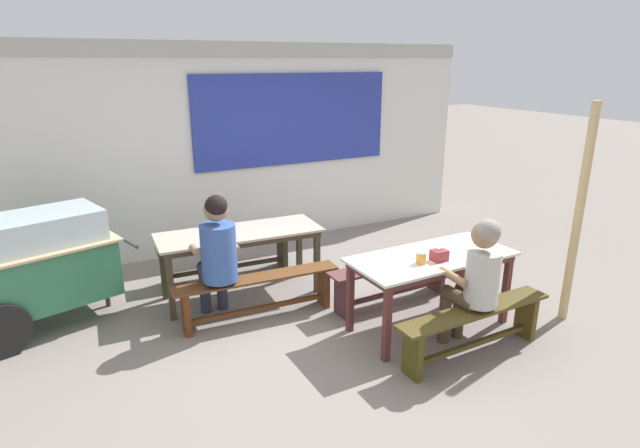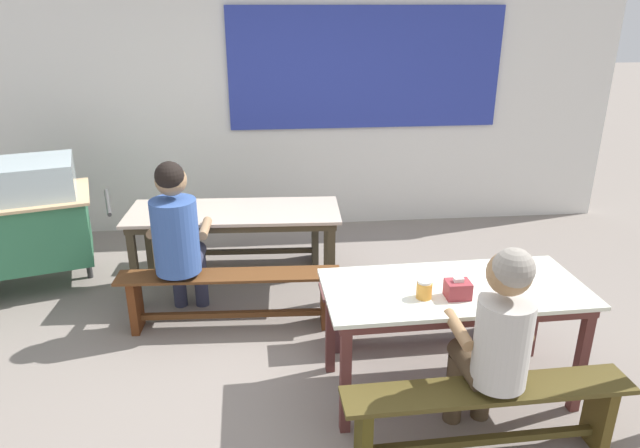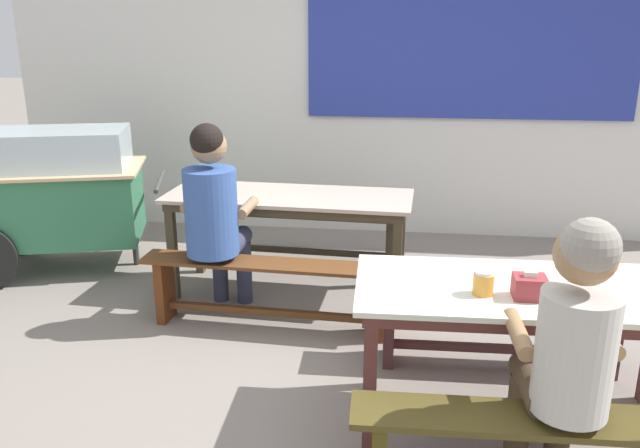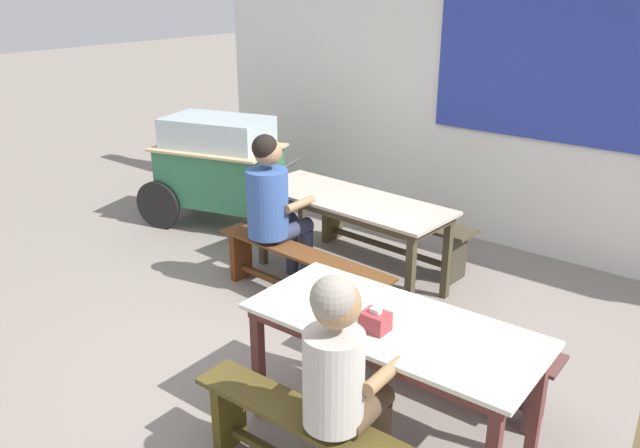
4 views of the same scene
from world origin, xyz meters
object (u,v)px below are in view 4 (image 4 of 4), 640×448
dining_table_near (393,335)px  bench_far_front (302,270)px  bench_far_back (390,227)px  food_cart (218,163)px  person_near_front (341,372)px  condiment_jar (347,308)px  tissue_box (375,321)px  person_left_back_turned (273,202)px  bench_near_back (439,347)px  dining_table_far (350,207)px

dining_table_near → bench_far_front: dining_table_near is taller
bench_far_back → food_cart: (-1.93, -0.35, 0.35)m
food_cart → person_near_front: size_ratio=1.35×
condiment_jar → tissue_box: bearing=-4.1°
person_left_back_turned → condiment_jar: person_left_back_turned is taller
food_cart → person_near_front: (3.36, -2.31, 0.08)m
bench_near_back → tissue_box: bearing=-90.9°
dining_table_near → tissue_box: size_ratio=11.43×
bench_far_front → bench_near_back: same height
bench_near_back → person_near_front: (0.07, -1.14, 0.45)m
person_near_front → bench_far_front: bearing=135.6°
bench_far_back → condiment_jar: (1.15, -2.24, 0.50)m
tissue_box → condiment_jar: tissue_box is taller
tissue_box → condiment_jar: size_ratio=1.25×
dining_table_near → tissue_box: (-0.03, -0.13, 0.13)m
condiment_jar → food_cart: bearing=148.4°
person_near_front → condiment_jar: person_near_front is taller
condiment_jar → dining_table_near: bearing=27.3°
bench_far_back → dining_table_far: bearing=-92.7°
dining_table_near → condiment_jar: 0.29m
person_left_back_turned → condiment_jar: (1.57, -1.12, 0.04)m
bench_near_back → condiment_jar: (-0.21, -0.72, 0.51)m
bench_far_back → tissue_box: size_ratio=11.68×
person_near_front → condiment_jar: size_ratio=11.18×
dining_table_near → food_cart: food_cart is taller
dining_table_far → tissue_box: 2.15m
dining_table_far → bench_far_back: size_ratio=1.08×
tissue_box → person_near_front: bearing=-78.5°
bench_near_back → bench_far_front: bearing=167.3°
bench_far_back → tissue_box: 2.67m
bench_far_front → condiment_jar: size_ratio=14.96×
bench_far_back → bench_far_front: bearing=-92.7°
bench_far_back → person_near_front: size_ratio=1.31×
bench_far_front → person_left_back_turned: size_ratio=1.27×
person_left_back_turned → person_near_front: size_ratio=1.06×
food_cart → tissue_box: bearing=-30.2°
food_cart → tissue_box: size_ratio=12.08×
bench_far_front → condiment_jar: (1.21, -1.04, 0.51)m
bench_far_front → food_cart: (-1.87, 0.85, 0.37)m
bench_far_back → food_cart: size_ratio=0.97×
person_left_back_turned → tissue_box: (1.77, -1.13, 0.04)m
dining_table_near → person_left_back_turned: size_ratio=1.21×
dining_table_near → food_cart: (-3.30, 1.77, -0.01)m
bench_far_back → tissue_box: tissue_box is taller
bench_far_back → person_near_front: 3.05m
bench_far_front → food_cart: food_cart is taller
bench_near_back → condiment_jar: bearing=-106.3°
food_cart → tissue_box: (3.27, -1.90, 0.14)m
dining_table_near → bench_far_front: (-1.43, 0.92, -0.38)m
person_near_front → person_left_back_turned: bearing=140.4°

